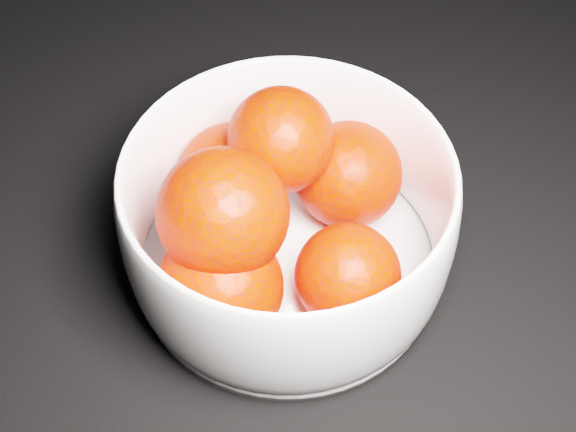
{
  "coord_description": "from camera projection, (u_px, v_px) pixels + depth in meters",
  "views": [
    {
      "loc": [
        -0.28,
        -0.56,
        0.44
      ],
      "look_at": [
        -0.25,
        -0.25,
        0.06
      ],
      "focal_mm": 50.0,
      "sensor_mm": 36.0,
      "label": 1
    }
  ],
  "objects": [
    {
      "name": "ground",
      "position": [
        547.0,
        16.0,
        0.7
      ],
      "size": [
        3.0,
        3.0,
        0.0
      ],
      "primitive_type": "cube",
      "color": "black",
      "rests_on": "ground"
    },
    {
      "name": "bowl",
      "position": [
        288.0,
        221.0,
        0.5
      ],
      "size": [
        0.21,
        0.21,
        0.1
      ],
      "rotation": [
        0.0,
        0.0,
        0.43
      ],
      "color": "white",
      "rests_on": "ground"
    },
    {
      "name": "orange_pile",
      "position": [
        270.0,
        211.0,
        0.49
      ],
      "size": [
        0.16,
        0.16,
        0.12
      ],
      "color": "#EA1500",
      "rests_on": "bowl"
    }
  ]
}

